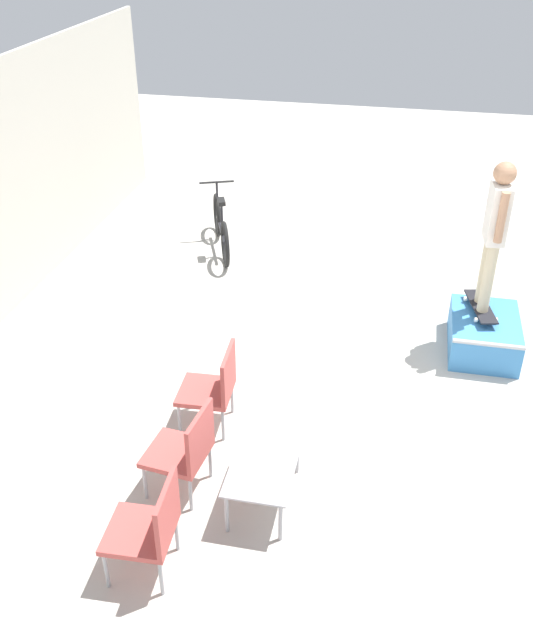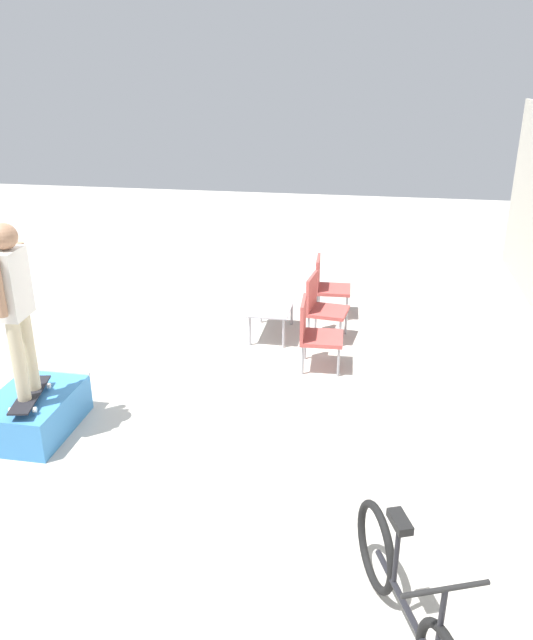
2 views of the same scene
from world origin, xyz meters
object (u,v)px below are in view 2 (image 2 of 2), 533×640
(skate_ramp_box, at_px, (34,412))
(patio_chair_center, at_px, (322,305))
(patio_chair_right, at_px, (315,331))
(coffee_table, at_px, (272,309))
(skateboard_on_ramp, at_px, (30,395))
(person_skater, at_px, (14,298))
(patio_chair_left, at_px, (327,284))
(bicycle, at_px, (406,603))

(skate_ramp_box, xyz_separation_m, patio_chair_center, (-2.92, 2.71, 0.29))
(patio_chair_right, bearing_deg, coffee_table, 34.38)
(patio_chair_center, bearing_deg, skateboard_on_ramp, 146.08)
(skate_ramp_box, distance_m, person_skater, 1.34)
(patio_chair_left, bearing_deg, patio_chair_center, 177.52)
(patio_chair_left, relative_size, patio_chair_center, 1.00)
(skate_ramp_box, xyz_separation_m, bicycle, (2.00, 3.72, 0.15))
(skate_ramp_box, bearing_deg, patio_chair_left, 144.63)
(bicycle, bearing_deg, person_skater, -138.41)
(skateboard_on_ramp, bearing_deg, bicycle, 50.38)
(skate_ramp_box, height_order, coffee_table, skate_ramp_box)
(patio_chair_left, bearing_deg, skateboard_on_ramp, 143.75)
(coffee_table, bearing_deg, patio_chair_center, 90.94)
(skate_ramp_box, xyz_separation_m, coffee_table, (-2.91, 2.02, 0.18))
(coffee_table, distance_m, bicycle, 5.19)
(patio_chair_center, bearing_deg, bicycle, -161.49)
(skate_ramp_box, bearing_deg, skateboard_on_ramp, 28.31)
(person_skater, height_order, patio_chair_left, person_skater)
(skate_ramp_box, bearing_deg, person_skater, 28.31)
(skateboard_on_ramp, distance_m, patio_chair_left, 4.76)
(skateboard_on_ramp, bearing_deg, patio_chair_right, 116.19)
(bicycle, bearing_deg, skateboard_on_ramp, -138.41)
(skate_ramp_box, height_order, patio_chair_right, patio_chair_right)
(patio_chair_left, bearing_deg, skate_ramp_box, 142.12)
(skate_ramp_box, relative_size, coffee_table, 1.20)
(skate_ramp_box, height_order, bicycle, bicycle)
(coffee_table, distance_m, patio_chair_right, 1.16)
(patio_chair_left, height_order, bicycle, bicycle)
(patio_chair_right, bearing_deg, person_skater, 126.11)
(skateboard_on_ramp, xyz_separation_m, patio_chair_left, (-3.96, 2.64, -0.01))
(skateboard_on_ramp, height_order, patio_chair_left, patio_chair_left)
(skate_ramp_box, bearing_deg, patio_chair_right, 126.13)
(skateboard_on_ramp, relative_size, bicycle, 0.49)
(person_skater, xyz_separation_m, patio_chair_left, (-3.96, 2.64, -1.04))
(skateboard_on_ramp, bearing_deg, patio_chair_center, 126.62)
(patio_chair_left, relative_size, patio_chair_right, 1.00)
(skate_ramp_box, distance_m, coffee_table, 3.54)
(skateboard_on_ramp, height_order, patio_chair_center, patio_chair_center)
(patio_chair_left, xyz_separation_m, bicycle, (5.82, 1.00, -0.14))
(skateboard_on_ramp, xyz_separation_m, person_skater, (0.00, 0.00, 1.04))
(skate_ramp_box, distance_m, skateboard_on_ramp, 0.33)
(patio_chair_left, bearing_deg, person_skater, 143.75)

